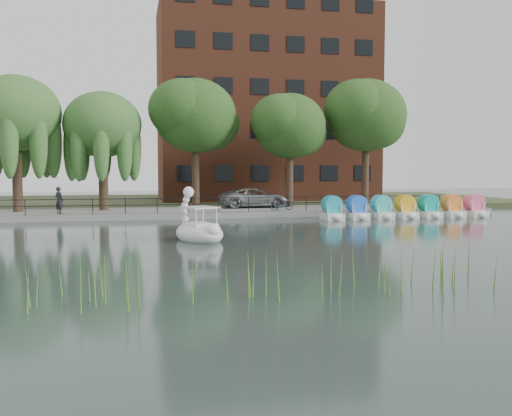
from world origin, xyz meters
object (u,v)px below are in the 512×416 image
object	(u,v)px
bicycle	(282,203)
swan_boat	(199,229)
minivan	(254,196)
pedestrian	(59,198)

from	to	relation	value
bicycle	swan_boat	world-z (taller)	swan_boat
minivan	bicycle	xyz separation A→B (m)	(1.27, -3.07, -0.32)
bicycle	pedestrian	distance (m)	14.64
pedestrian	swan_boat	world-z (taller)	swan_boat
pedestrian	swan_boat	bearing A→B (deg)	161.61
swan_boat	bicycle	bearing A→B (deg)	35.82
pedestrian	swan_boat	distance (m)	14.29
bicycle	pedestrian	size ratio (longest dim) A/B	0.87
minivan	swan_boat	bearing A→B (deg)	154.15
minivan	bicycle	size ratio (longest dim) A/B	3.44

